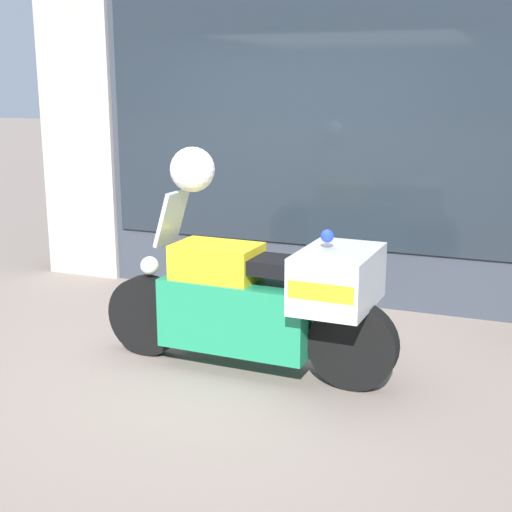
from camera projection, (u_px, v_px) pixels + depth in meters
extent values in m
plane|color=gray|center=(222.00, 365.00, 5.28)|extent=(60.00, 60.00, 0.00)
cube|color=#333842|center=(308.00, 102.00, 6.64)|extent=(5.76, 0.40, 3.73)
cube|color=#A39E93|center=(89.00, 99.00, 7.55)|extent=(0.85, 0.55, 3.73)
cube|color=#1E262D|center=(343.00, 97.00, 6.30)|extent=(4.68, 0.02, 2.73)
cube|color=slate|center=(341.00, 270.00, 6.90)|extent=(4.46, 0.30, 0.55)
cube|color=silver|center=(348.00, 162.00, 6.79)|extent=(4.46, 0.02, 1.53)
cube|color=beige|center=(346.00, 80.00, 6.48)|extent=(4.46, 0.30, 0.03)
cube|color=#195623|center=(192.00, 76.00, 7.04)|extent=(0.18, 0.04, 0.05)
cube|color=maroon|center=(292.00, 76.00, 6.66)|extent=(0.18, 0.04, 0.05)
cube|color=#C68E19|center=(404.00, 76.00, 6.28)|extent=(0.18, 0.04, 0.05)
cube|color=#2866B7|center=(239.00, 222.00, 7.12)|extent=(0.19, 0.04, 0.27)
cube|color=red|center=(452.00, 238.00, 6.37)|extent=(0.19, 0.04, 0.27)
cylinder|color=black|center=(147.00, 315.00, 5.45)|extent=(0.62, 0.16, 0.61)
cylinder|color=black|center=(353.00, 345.00, 4.82)|extent=(0.62, 0.16, 0.61)
cube|color=#1E8456|center=(239.00, 314.00, 5.12)|extent=(1.11, 0.47, 0.50)
cube|color=yellow|center=(217.00, 263.00, 5.10)|extent=(0.61, 0.41, 0.28)
cube|color=black|center=(271.00, 265.00, 4.93)|extent=(0.65, 0.34, 0.10)
cube|color=#B7B7BC|center=(338.00, 278.00, 4.76)|extent=(0.50, 0.75, 0.38)
cube|color=yellow|center=(338.00, 278.00, 4.76)|extent=(0.45, 0.75, 0.11)
cube|color=#B2BCC6|center=(172.00, 218.00, 5.17)|extent=(0.16, 0.31, 0.40)
sphere|color=white|center=(150.00, 266.00, 5.34)|extent=(0.14, 0.14, 0.14)
sphere|color=blue|center=(327.00, 236.00, 4.72)|extent=(0.09, 0.09, 0.09)
sphere|color=white|center=(193.00, 169.00, 5.02)|extent=(0.32, 0.32, 0.32)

